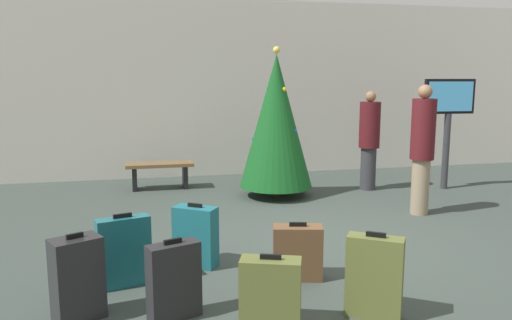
{
  "coord_description": "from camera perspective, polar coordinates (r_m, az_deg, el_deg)",
  "views": [
    {
      "loc": [
        -2.17,
        -5.62,
        2.01
      ],
      "look_at": [
        -0.69,
        0.91,
        0.9
      ],
      "focal_mm": 34.98,
      "sensor_mm": 36.0,
      "label": 1
    }
  ],
  "objects": [
    {
      "name": "suitcase_5",
      "position": [
        5.06,
        -14.85,
        -10.12
      ],
      "size": [
        0.53,
        0.29,
        0.73
      ],
      "color": "#19606B",
      "rests_on": "ground_plane"
    },
    {
      "name": "suitcase_4",
      "position": [
        5.11,
        4.77,
        -10.48
      ],
      "size": [
        0.53,
        0.34,
        0.59
      ],
      "color": "brown",
      "rests_on": "ground_plane"
    },
    {
      "name": "ground_plane",
      "position": [
        6.35,
        8.05,
        -9.13
      ],
      "size": [
        16.0,
        16.0,
        0.0
      ],
      "primitive_type": "plane",
      "color": "#38423D"
    },
    {
      "name": "back_wall",
      "position": [
        10.47,
        -0.77,
        8.14
      ],
      "size": [
        16.0,
        0.2,
        3.56
      ],
      "primitive_type": "cube",
      "color": "beige",
      "rests_on": "ground_plane"
    },
    {
      "name": "suitcase_3",
      "position": [
        5.45,
        -6.93,
        -8.66
      ],
      "size": [
        0.5,
        0.43,
        0.69
      ],
      "color": "#19606B",
      "rests_on": "ground_plane"
    },
    {
      "name": "suitcase_1",
      "position": [
        4.17,
        1.66,
        -14.97
      ],
      "size": [
        0.53,
        0.37,
        0.62
      ],
      "color": "#59602D",
      "rests_on": "ground_plane"
    },
    {
      "name": "traveller_0",
      "position": [
        7.68,
        18.49,
        1.47
      ],
      "size": [
        0.39,
        0.39,
        1.91
      ],
      "color": "gray",
      "rests_on": "ground_plane"
    },
    {
      "name": "traveller_1",
      "position": [
        9.17,
        12.82,
        2.41
      ],
      "size": [
        0.51,
        0.51,
        1.77
      ],
      "color": "#333338",
      "rests_on": "ground_plane"
    },
    {
      "name": "suitcase_6",
      "position": [
        4.52,
        -19.75,
        -12.66
      ],
      "size": [
        0.47,
        0.41,
        0.75
      ],
      "color": "#232326",
      "rests_on": "ground_plane"
    },
    {
      "name": "flight_info_kiosk",
      "position": [
        9.6,
        21.15,
        5.17
      ],
      "size": [
        0.95,
        0.13,
        1.99
      ],
      "color": "#333338",
      "rests_on": "ground_plane"
    },
    {
      "name": "suitcase_0",
      "position": [
        4.35,
        -9.37,
        -13.47
      ],
      "size": [
        0.47,
        0.32,
        0.69
      ],
      "color": "#232326",
      "rests_on": "ground_plane"
    },
    {
      "name": "waiting_bench",
      "position": [
        9.24,
        -10.93,
        -1.13
      ],
      "size": [
        1.21,
        0.44,
        0.48
      ],
      "color": "brown",
      "rests_on": "ground_plane"
    },
    {
      "name": "holiday_tree",
      "position": [
        8.39,
        2.3,
        4.45
      ],
      "size": [
        1.23,
        1.23,
        2.52
      ],
      "color": "#4C3319",
      "rests_on": "ground_plane"
    },
    {
      "name": "suitcase_2",
      "position": [
        4.41,
        13.37,
        -12.9
      ],
      "size": [
        0.49,
        0.41,
        0.75
      ],
      "color": "#59602D",
      "rests_on": "ground_plane"
    }
  ]
}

